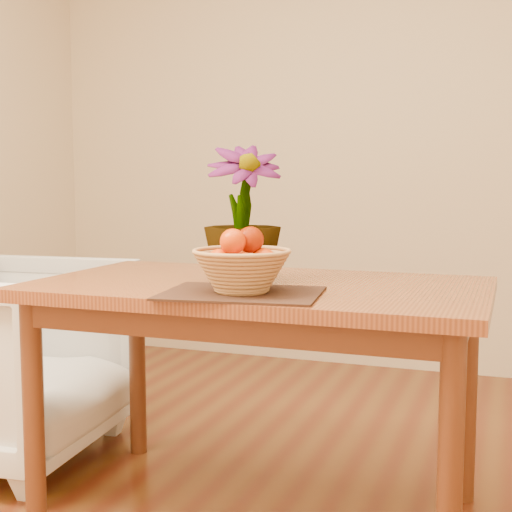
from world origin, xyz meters
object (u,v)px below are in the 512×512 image
(wicker_basket, at_px, (242,272))
(potted_plant, at_px, (243,213))
(armchair, at_px, (2,349))
(table, at_px, (259,310))

(wicker_basket, bearing_deg, potted_plant, 110.50)
(wicker_basket, xyz_separation_m, armchair, (-1.13, 0.36, -0.39))
(wicker_basket, height_order, potted_plant, potted_plant)
(wicker_basket, distance_m, armchair, 1.25)
(table, distance_m, armchair, 1.13)
(table, xyz_separation_m, armchair, (-1.10, 0.12, -0.24))
(wicker_basket, xyz_separation_m, potted_plant, (-0.09, 0.24, 0.15))
(table, xyz_separation_m, potted_plant, (-0.05, 0.00, 0.30))
(potted_plant, bearing_deg, armchair, 143.81)
(table, height_order, armchair, armchair)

